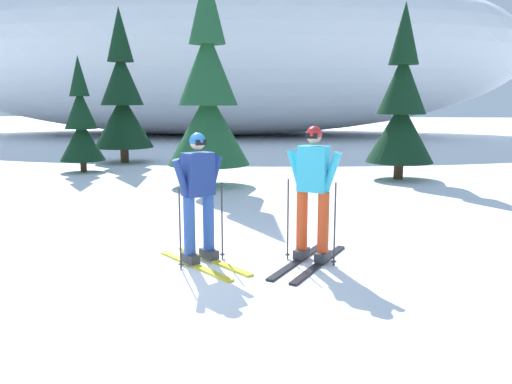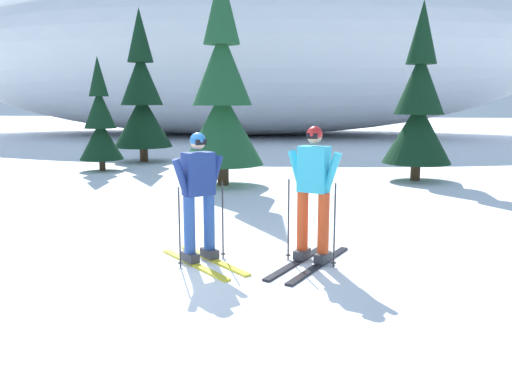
{
  "view_description": "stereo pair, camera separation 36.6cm",
  "coord_description": "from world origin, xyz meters",
  "px_view_note": "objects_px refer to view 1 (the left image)",
  "views": [
    {
      "loc": [
        1.9,
        -6.02,
        2.14
      ],
      "look_at": [
        1.4,
        0.74,
        0.95
      ],
      "focal_mm": 36.88,
      "sensor_mm": 36.0,
      "label": 1
    },
    {
      "loc": [
        2.26,
        -5.98,
        2.14
      ],
      "look_at": [
        1.4,
        0.74,
        0.95
      ],
      "focal_mm": 36.88,
      "sensor_mm": 36.0,
      "label": 2
    }
  ],
  "objects_px": {
    "pine_tree_center_left": "(122,99)",
    "skier_navy_jacket": "(199,196)",
    "pine_tree_far_left": "(81,124)",
    "skier_cyan_jacket": "(313,193)",
    "pine_tree_far_right": "(401,107)",
    "pine_tree_center_right": "(208,96)"
  },
  "relations": [
    {
      "from": "skier_cyan_jacket",
      "to": "pine_tree_far_left",
      "type": "height_order",
      "value": "pine_tree_far_left"
    },
    {
      "from": "skier_cyan_jacket",
      "to": "pine_tree_far_right",
      "type": "height_order",
      "value": "pine_tree_far_right"
    },
    {
      "from": "skier_navy_jacket",
      "to": "pine_tree_center_left",
      "type": "height_order",
      "value": "pine_tree_center_left"
    },
    {
      "from": "skier_cyan_jacket",
      "to": "pine_tree_center_right",
      "type": "relative_size",
      "value": 0.34
    },
    {
      "from": "skier_navy_jacket",
      "to": "pine_tree_far_left",
      "type": "relative_size",
      "value": 0.5
    },
    {
      "from": "pine_tree_center_left",
      "to": "pine_tree_center_right",
      "type": "height_order",
      "value": "pine_tree_center_right"
    },
    {
      "from": "pine_tree_far_left",
      "to": "pine_tree_center_right",
      "type": "height_order",
      "value": "pine_tree_center_right"
    },
    {
      "from": "skier_navy_jacket",
      "to": "pine_tree_center_right",
      "type": "xyz_separation_m",
      "value": [
        -0.91,
        6.36,
        1.32
      ]
    },
    {
      "from": "pine_tree_far_left",
      "to": "pine_tree_far_right",
      "type": "xyz_separation_m",
      "value": [
        9.17,
        -0.8,
        0.52
      ]
    },
    {
      "from": "skier_navy_jacket",
      "to": "skier_cyan_jacket",
      "type": "xyz_separation_m",
      "value": [
        1.49,
        0.17,
        0.04
      ]
    },
    {
      "from": "pine_tree_far_right",
      "to": "skier_cyan_jacket",
      "type": "bearing_deg",
      "value": -108.71
    },
    {
      "from": "pine_tree_center_right",
      "to": "skier_navy_jacket",
      "type": "bearing_deg",
      "value": -81.86
    },
    {
      "from": "skier_navy_jacket",
      "to": "pine_tree_center_right",
      "type": "distance_m",
      "value": 6.56
    },
    {
      "from": "skier_navy_jacket",
      "to": "pine_tree_far_right",
      "type": "bearing_deg",
      "value": 62.43
    },
    {
      "from": "pine_tree_far_left",
      "to": "pine_tree_center_right",
      "type": "bearing_deg",
      "value": -28.07
    },
    {
      "from": "skier_navy_jacket",
      "to": "pine_tree_center_right",
      "type": "relative_size",
      "value": 0.33
    },
    {
      "from": "pine_tree_far_left",
      "to": "pine_tree_center_left",
      "type": "distance_m",
      "value": 2.59
    },
    {
      "from": "pine_tree_center_left",
      "to": "skier_navy_jacket",
      "type": "bearing_deg",
      "value": -67.25
    },
    {
      "from": "skier_navy_jacket",
      "to": "pine_tree_far_left",
      "type": "height_order",
      "value": "pine_tree_far_left"
    },
    {
      "from": "skier_navy_jacket",
      "to": "skier_cyan_jacket",
      "type": "height_order",
      "value": "skier_cyan_jacket"
    },
    {
      "from": "skier_navy_jacket",
      "to": "pine_tree_center_left",
      "type": "distance_m",
      "value": 12.03
    },
    {
      "from": "skier_navy_jacket",
      "to": "pine_tree_center_left",
      "type": "relative_size",
      "value": 0.33
    }
  ]
}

